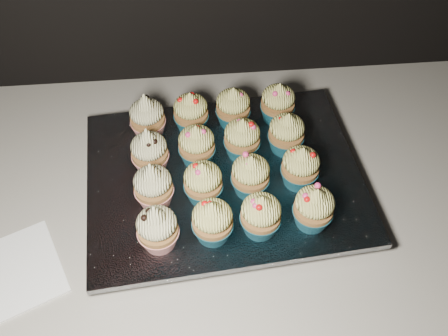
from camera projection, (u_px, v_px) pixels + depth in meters
name	position (u px, v px, depth m)	size (l,w,h in m)	color
cabinet	(129.00, 308.00, 1.23)	(2.40, 0.60, 0.86)	black
worktop	(92.00, 201.00, 0.88)	(2.44, 0.64, 0.04)	beige
napkin	(12.00, 274.00, 0.77)	(0.14, 0.14, 0.00)	white
baking_tray	(224.00, 182.00, 0.87)	(0.43, 0.32, 0.02)	black
foil_lining	(224.00, 176.00, 0.85)	(0.46, 0.36, 0.01)	silver
cupcake_0	(157.00, 228.00, 0.73)	(0.06, 0.06, 0.10)	red
cupcake_1	(212.00, 221.00, 0.74)	(0.06, 0.06, 0.08)	#175A6F
cupcake_2	(261.00, 215.00, 0.75)	(0.06, 0.06, 0.08)	#175A6F
cupcake_3	(314.00, 208.00, 0.76)	(0.06, 0.06, 0.08)	#175A6F
cupcake_4	(153.00, 186.00, 0.78)	(0.06, 0.06, 0.10)	red
cupcake_5	(203.00, 182.00, 0.79)	(0.06, 0.06, 0.08)	#175A6F
cupcake_6	(250.00, 175.00, 0.80)	(0.06, 0.06, 0.08)	#175A6F
cupcake_7	(300.00, 167.00, 0.81)	(0.06, 0.06, 0.08)	#175A6F
cupcake_8	(149.00, 151.00, 0.83)	(0.06, 0.06, 0.10)	red
cupcake_9	(197.00, 145.00, 0.84)	(0.06, 0.06, 0.08)	#175A6F
cupcake_10	(242.00, 138.00, 0.85)	(0.06, 0.06, 0.08)	#175A6F
cupcake_11	(286.00, 133.00, 0.86)	(0.06, 0.06, 0.08)	#175A6F
cupcake_12	(147.00, 117.00, 0.88)	(0.06, 0.06, 0.10)	red
cupcake_13	(191.00, 112.00, 0.89)	(0.06, 0.06, 0.08)	#175A6F
cupcake_14	(233.00, 107.00, 0.90)	(0.06, 0.06, 0.08)	#175A6F
cupcake_15	(278.00, 103.00, 0.91)	(0.06, 0.06, 0.08)	#175A6F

